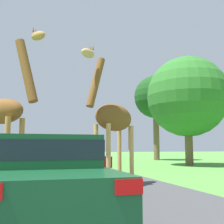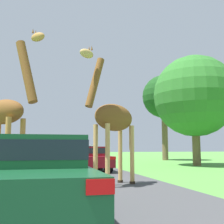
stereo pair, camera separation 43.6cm
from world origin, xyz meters
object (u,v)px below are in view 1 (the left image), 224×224
(car_queue_right, at_px, (86,158))
(car_verge_right, at_px, (1,156))
(giraffe_near_road, at_px, (112,119))
(car_far_ahead, at_px, (47,154))
(tree_left_edge, at_px, (156,98))
(car_lead_maroon, at_px, (48,175))
(car_queue_left, at_px, (74,154))
(tree_right_cluster, at_px, (187,97))
(giraffe_companion, at_px, (6,112))

(car_queue_right, xyz_separation_m, car_verge_right, (-4.60, 1.77, 0.09))
(giraffe_near_road, bearing_deg, car_far_ahead, -29.67)
(car_far_ahead, relative_size, car_verge_right, 0.98)
(tree_left_edge, bearing_deg, car_verge_right, -145.88)
(car_verge_right, xyz_separation_m, tree_left_edge, (14.23, 9.64, 5.76))
(giraffe_near_road, height_order, car_lead_maroon, giraffe_near_road)
(car_lead_maroon, bearing_deg, car_queue_left, 79.95)
(car_verge_right, xyz_separation_m, tree_right_cluster, (12.73, 0.91, 4.25))
(car_lead_maroon, relative_size, car_verge_right, 1.08)
(car_queue_left, bearing_deg, car_queue_right, -93.07)
(car_queue_right, bearing_deg, car_verge_right, 159.00)
(giraffe_near_road, height_order, giraffe_companion, giraffe_companion)
(tree_right_cluster, bearing_deg, car_queue_right, -161.78)
(giraffe_near_road, relative_size, car_far_ahead, 1.08)
(car_lead_maroon, height_order, tree_left_edge, tree_left_edge)
(giraffe_near_road, distance_m, car_far_ahead, 17.73)
(giraffe_companion, bearing_deg, car_far_ahead, -145.54)
(giraffe_companion, distance_m, tree_right_cluster, 14.72)
(car_queue_left, bearing_deg, giraffe_companion, -108.87)
(giraffe_companion, relative_size, car_verge_right, 1.20)
(car_far_ahead, bearing_deg, car_verge_right, -107.78)
(giraffe_companion, distance_m, car_queue_left, 13.18)
(car_queue_right, distance_m, tree_right_cluster, 9.60)
(giraffe_companion, bearing_deg, car_verge_right, -131.69)
(car_queue_left, distance_m, tree_left_edge, 11.80)
(car_queue_right, relative_size, car_verge_right, 0.96)
(car_lead_maroon, relative_size, car_queue_left, 1.08)
(car_lead_maroon, distance_m, car_verge_right, 12.26)
(car_queue_left, relative_size, car_verge_right, 1.00)
(car_verge_right, bearing_deg, car_queue_right, -21.00)
(tree_right_cluster, bearing_deg, car_far_ahead, 137.45)
(giraffe_near_road, height_order, car_queue_right, giraffe_near_road)
(car_lead_maroon, xyz_separation_m, car_queue_left, (3.06, 17.25, -0.01))
(car_queue_right, height_order, car_verge_right, car_verge_right)
(giraffe_near_road, xyz_separation_m, tree_left_edge, (9.87, 17.52, 4.28))
(giraffe_near_road, xyz_separation_m, car_lead_maroon, (-2.44, -4.23, -1.49))
(tree_right_cluster, bearing_deg, tree_left_edge, 80.29)
(tree_left_edge, distance_m, tree_right_cluster, 8.99)
(giraffe_near_road, relative_size, tree_right_cluster, 0.58)
(car_far_ahead, height_order, tree_left_edge, tree_left_edge)
(car_queue_left, bearing_deg, car_verge_right, -134.02)
(giraffe_companion, xyz_separation_m, car_far_ahead, (2.38, 16.96, -1.78))
(tree_left_edge, height_order, tree_right_cluster, tree_left_edge)
(giraffe_near_road, bearing_deg, car_queue_left, -36.40)
(car_far_ahead, bearing_deg, tree_left_edge, -0.47)
(car_lead_maroon, bearing_deg, tree_right_cluster, 50.27)
(car_far_ahead, bearing_deg, car_queue_left, -68.03)
(car_far_ahead, height_order, tree_right_cluster, tree_right_cluster)
(giraffe_companion, height_order, car_queue_left, giraffe_companion)
(tree_left_edge, xyz_separation_m, tree_right_cluster, (-1.49, -8.73, -1.51))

